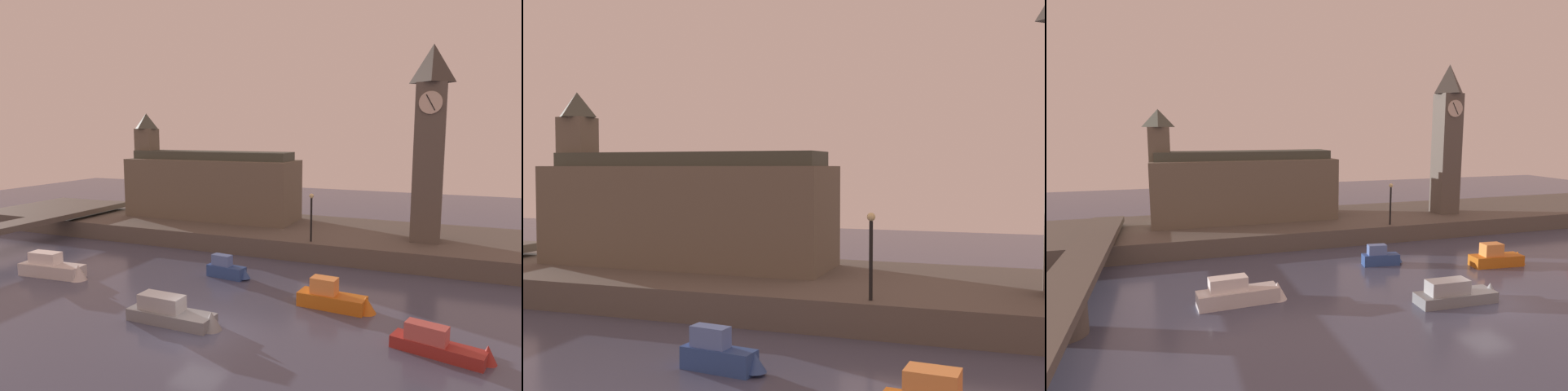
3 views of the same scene
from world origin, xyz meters
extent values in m
cube|color=#5B544C|center=(0.00, 20.00, 0.75)|extent=(70.00, 12.00, 1.50)
cube|color=#6B6051|center=(-10.57, 21.16, 4.36)|extent=(16.92, 5.40, 5.73)
cube|color=#6B6051|center=(-18.12, 21.16, 5.86)|extent=(1.82, 1.82, 8.72)
pyramid|color=#474C42|center=(-18.12, 21.16, 11.00)|extent=(2.00, 2.00, 1.56)
cube|color=#42473D|center=(-10.57, 21.16, 7.63)|extent=(16.07, 3.24, 0.80)
cylinder|color=black|center=(1.47, 14.85, 3.19)|extent=(0.16, 0.16, 3.38)
sphere|color=#F2E099|center=(1.47, 14.85, 5.06)|extent=(0.36, 0.36, 0.36)
cube|color=#2D4C93|center=(-2.65, 8.47, 0.41)|extent=(2.81, 1.26, 0.82)
cube|color=#5B7AC1|center=(-2.97, 8.47, 1.19)|extent=(1.43, 0.81, 0.74)
cone|color=#2D4C93|center=(-1.29, 8.47, 0.45)|extent=(0.93, 0.93, 0.68)
cube|color=#FF9947|center=(4.96, 5.72, 1.26)|extent=(1.53, 1.05, 0.92)
camera|label=1|loc=(11.47, -19.38, 9.96)|focal=32.29mm
camera|label=2|loc=(6.61, -11.26, 7.15)|focal=43.12mm
camera|label=3|loc=(-17.47, -20.52, 9.92)|focal=30.70mm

